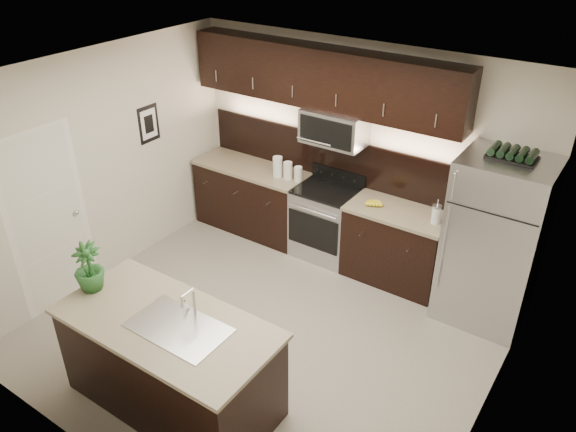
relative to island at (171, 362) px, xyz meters
The scene contains 12 objects.
ground 1.29m from the island, 84.40° to the left, with size 4.50×4.50×0.00m, color gray.
room_walls 1.69m from the island, 89.67° to the left, with size 4.52×4.02×2.71m.
counter_run 2.91m from the island, 96.67° to the left, with size 3.51×0.65×0.94m.
upper_fixtures 3.48m from the island, 95.86° to the left, with size 3.49×0.40×1.66m.
island is the anchor object (origin of this frame).
sink_faucet 0.51m from the island, ahead, with size 0.84×0.50×0.28m.
refrigerator 3.45m from the island, 55.88° to the left, with size 0.90×0.81×1.87m, color #B2B2B7.
wine_rack 3.71m from the island, 55.88° to the left, with size 0.46×0.29×0.11m.
plant 1.12m from the island, behind, with size 0.26×0.26×0.47m, color #205121.
canisters 3.00m from the island, 104.32° to the left, with size 0.40×0.15×0.27m.
french_press 3.16m from the island, 65.92° to the left, with size 0.10×0.10×0.29m.
bananas 2.89m from the island, 80.31° to the left, with size 0.21×0.16×0.06m, color gold.
Camera 1 is at (2.80, -3.65, 4.05)m, focal length 35.00 mm.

